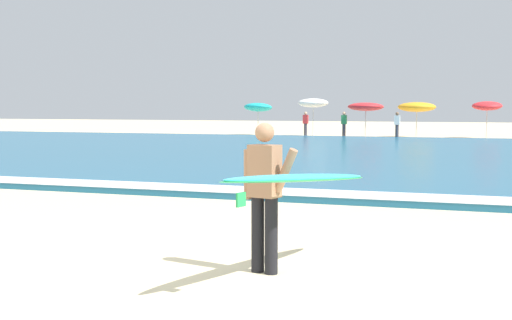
{
  "coord_description": "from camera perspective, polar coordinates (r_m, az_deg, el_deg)",
  "views": [
    {
      "loc": [
        3.79,
        -7.46,
        1.92
      ],
      "look_at": [
        0.18,
        2.6,
        1.1
      ],
      "focal_mm": 49.45,
      "sensor_mm": 36.0,
      "label": 1
    }
  ],
  "objects": [
    {
      "name": "surf_foam",
      "position": [
        14.53,
        4.48,
        -2.64
      ],
      "size": [
        120.0,
        1.22,
        0.01
      ],
      "primitive_type": "cube",
      "color": "white",
      "rests_on": "sea"
    },
    {
      "name": "surfer_with_board",
      "position": [
        7.91,
        2.18,
        -2.04
      ],
      "size": [
        1.27,
        2.96,
        1.73
      ],
      "color": "black",
      "rests_on": "ground"
    },
    {
      "name": "ground_plane",
      "position": [
        8.58,
        -7.08,
        -8.57
      ],
      "size": [
        160.0,
        160.0,
        0.0
      ],
      "primitive_type": "plane",
      "color": "beige"
    },
    {
      "name": "beach_umbrella_1",
      "position": [
        45.14,
        4.65,
        4.62
      ],
      "size": [
        1.93,
        1.93,
        2.41
      ],
      "color": "beige",
      "rests_on": "ground"
    },
    {
      "name": "sea",
      "position": [
        27.64,
        11.81,
        0.45
      ],
      "size": [
        120.0,
        28.0,
        0.14
      ],
      "primitive_type": "cube",
      "color": "#1E6084",
      "rests_on": "ground"
    },
    {
      "name": "beach_umbrella_2",
      "position": [
        43.15,
        8.87,
        4.28
      ],
      "size": [
        2.17,
        2.18,
        2.17
      ],
      "color": "beige",
      "rests_on": "ground"
    },
    {
      "name": "beachgoer_near_row_mid",
      "position": [
        41.73,
        11.34,
        2.82
      ],
      "size": [
        0.32,
        0.2,
        1.58
      ],
      "color": "#383842",
      "rests_on": "ground"
    },
    {
      "name": "beach_umbrella_3",
      "position": [
        44.1,
        12.88,
        4.2
      ],
      "size": [
        2.29,
        2.3,
        2.18
      ],
      "color": "beige",
      "rests_on": "ground"
    },
    {
      "name": "beach_umbrella_4",
      "position": [
        44.07,
        18.19,
        4.18
      ],
      "size": [
        1.74,
        1.78,
        2.27
      ],
      "color": "beige",
      "rests_on": "ground"
    },
    {
      "name": "beachgoer_near_row_left",
      "position": [
        42.79,
        7.13,
        2.91
      ],
      "size": [
        0.32,
        0.2,
        1.58
      ],
      "color": "#383842",
      "rests_on": "ground"
    },
    {
      "name": "beach_umbrella_0",
      "position": [
        46.62,
        0.17,
        4.29
      ],
      "size": [
        1.86,
        1.9,
        2.21
      ],
      "color": "beige",
      "rests_on": "ground"
    },
    {
      "name": "beachgoer_near_row_right",
      "position": [
        43.81,
        4.03,
        2.96
      ],
      "size": [
        0.32,
        0.2,
        1.58
      ],
      "color": "#383842",
      "rests_on": "ground"
    }
  ]
}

